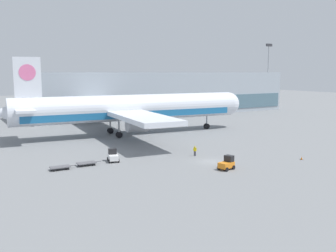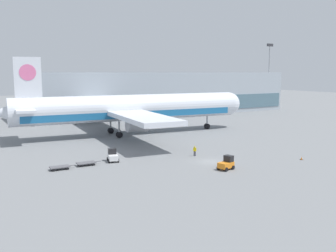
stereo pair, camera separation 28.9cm
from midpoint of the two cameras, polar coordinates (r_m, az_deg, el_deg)
The scene contains 10 objects.
ground_plane at distance 59.54m, azimuth 6.74°, elevation -5.45°, with size 400.00×400.00×0.00m, color slate.
terminal_building at distance 127.07m, azimuth -0.18°, elevation 5.02°, with size 90.00×18.20×14.00m.
light_mast at distance 147.42m, azimuth 15.19°, elevation 7.96°, with size 2.80×0.50×24.61m.
airplane_main at distance 84.60m, azimuth -5.90°, elevation 2.62°, with size 58.05×48.54×17.00m.
baggage_tug_foreground at distance 59.89m, azimuth -8.30°, elevation -4.54°, with size 2.11×2.70×2.00m.
baggage_tug_mid at distance 55.11m, azimuth 9.06°, elevation -5.67°, with size 2.70×2.11×2.00m.
baggage_dolly_lead at distance 56.60m, azimuth -16.01°, elevation -6.02°, with size 3.72×1.59×0.48m.
baggage_dolly_second at distance 58.08m, azimuth -12.22°, elevation -5.53°, with size 3.72×1.59×0.48m.
ground_crew_near at distance 63.18m, azimuth 4.22°, elevation -3.69°, with size 0.39×0.48×1.71m.
traffic_cone_near at distance 64.25m, azimuth 19.80°, elevation -4.62°, with size 0.40×0.40×0.57m.
Camera 2 is at (-35.13, -45.98, 13.95)m, focal length 40.00 mm.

